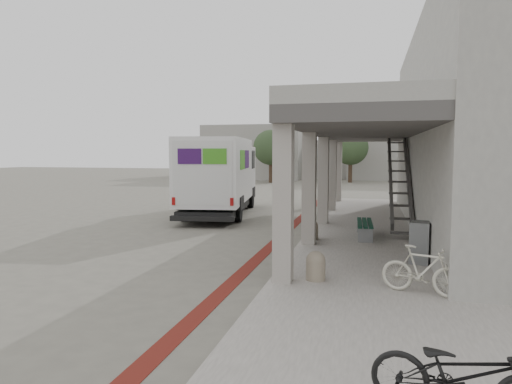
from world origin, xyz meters
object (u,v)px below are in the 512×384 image
(fedex_truck, at_px, (220,175))
(bicycle_cream, at_px, (422,270))
(bicycle_black, at_px, (461,374))
(bench, at_px, (365,226))
(utility_cabinet, at_px, (420,242))

(fedex_truck, bearing_deg, bicycle_cream, -62.84)
(bicycle_black, bearing_deg, bicycle_cream, 10.58)
(fedex_truck, height_order, bench, fedex_truck)
(utility_cabinet, distance_m, bicycle_black, 6.72)
(bench, height_order, bicycle_cream, bicycle_cream)
(utility_cabinet, relative_size, bicycle_cream, 0.65)
(fedex_truck, distance_m, bench, 7.98)
(bench, height_order, utility_cabinet, utility_cabinet)
(bicycle_cream, bearing_deg, bicycle_black, -162.16)
(bicycle_cream, bearing_deg, utility_cabinet, 13.86)
(bicycle_black, height_order, bicycle_cream, bicycle_black)
(bench, xyz_separation_m, bicycle_cream, (1.11, -5.65, 0.11))
(fedex_truck, distance_m, utility_cabinet, 10.95)
(fedex_truck, relative_size, bicycle_black, 4.63)
(fedex_truck, relative_size, bicycle_cream, 5.32)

